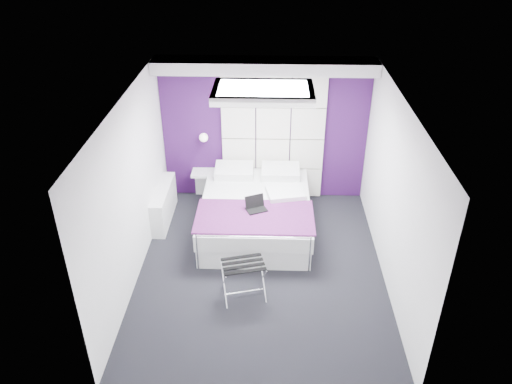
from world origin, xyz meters
TOP-DOWN VIEW (x-y plane):
  - floor at (0.00, 0.00)m, footprint 4.40×4.40m
  - ceiling at (0.00, 0.00)m, footprint 4.40×4.40m
  - wall_back at (0.00, 2.20)m, footprint 3.60×0.00m
  - wall_left at (-1.80, 0.00)m, footprint 0.00×4.40m
  - wall_right at (1.80, 0.00)m, footprint 0.00×4.40m
  - accent_wall at (0.00, 2.19)m, footprint 3.58×0.02m
  - soffit at (0.00, 1.95)m, footprint 3.58×0.50m
  - headboard at (0.15, 2.14)m, footprint 1.80×0.08m
  - skylight at (0.00, 0.60)m, footprint 1.36×0.86m
  - wall_lamp at (-1.05, 2.06)m, footprint 0.15×0.15m
  - radiator at (-1.69, 1.30)m, footprint 0.22×1.20m
  - bed at (-0.11, 1.05)m, footprint 1.80×2.18m
  - nightstand at (-1.08, 2.02)m, footprint 0.43×0.34m
  - luggage_rack at (-0.23, -0.58)m, footprint 0.56×0.42m
  - laptop at (-0.09, 0.71)m, footprint 0.31×0.22m

SIDE VIEW (x-z plane):
  - floor at x=0.00m, z-range 0.00..0.00m
  - luggage_rack at x=-0.23m, z-range 0.00..0.56m
  - radiator at x=-1.69m, z-range 0.00..0.60m
  - bed at x=-0.11m, z-range -0.06..0.70m
  - nightstand at x=-1.08m, z-range 0.50..0.55m
  - laptop at x=-0.09m, z-range 0.56..0.78m
  - headboard at x=0.15m, z-range 0.02..2.32m
  - wall_lamp at x=-1.05m, z-range 1.15..1.29m
  - wall_left at x=-1.80m, z-range -0.90..3.50m
  - wall_right at x=1.80m, z-range -0.90..3.50m
  - accent_wall at x=0.00m, z-range 0.01..2.59m
  - wall_back at x=0.00m, z-range -0.50..3.10m
  - soffit at x=0.00m, z-range 2.40..2.60m
  - skylight at x=0.00m, z-range 2.49..2.61m
  - ceiling at x=0.00m, z-range 2.60..2.60m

